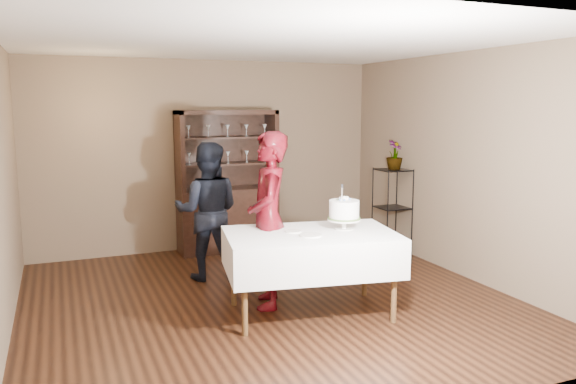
# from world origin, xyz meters

# --- Properties ---
(floor) EXTENTS (5.00, 5.00, 0.00)m
(floor) POSITION_xyz_m (0.00, 0.00, 0.00)
(floor) COLOR black
(floor) RESTS_ON ground
(ceiling) EXTENTS (5.00, 5.00, 0.00)m
(ceiling) POSITION_xyz_m (0.00, 0.00, 2.70)
(ceiling) COLOR white
(ceiling) RESTS_ON back_wall
(back_wall) EXTENTS (5.00, 0.02, 2.70)m
(back_wall) POSITION_xyz_m (0.00, 2.50, 1.35)
(back_wall) COLOR brown
(back_wall) RESTS_ON floor
(wall_right) EXTENTS (0.02, 5.00, 2.70)m
(wall_right) POSITION_xyz_m (2.50, 0.00, 1.35)
(wall_right) COLOR brown
(wall_right) RESTS_ON floor
(china_hutch) EXTENTS (1.40, 0.48, 2.00)m
(china_hutch) POSITION_xyz_m (0.20, 2.25, 0.66)
(china_hutch) COLOR black
(china_hutch) RESTS_ON floor
(plant_etagere) EXTENTS (0.42, 0.42, 1.20)m
(plant_etagere) POSITION_xyz_m (2.28, 1.20, 0.65)
(plant_etagere) COLOR black
(plant_etagere) RESTS_ON floor
(cake_table) EXTENTS (1.81, 1.29, 0.83)m
(cake_table) POSITION_xyz_m (0.25, -0.49, 0.64)
(cake_table) COLOR white
(cake_table) RESTS_ON floor
(woman) EXTENTS (0.62, 0.76, 1.81)m
(woman) POSITION_xyz_m (-0.05, -0.10, 0.91)
(woman) COLOR #3E0510
(woman) RESTS_ON floor
(man) EXTENTS (0.96, 0.86, 1.64)m
(man) POSITION_xyz_m (-0.40, 1.04, 0.82)
(man) COLOR black
(man) RESTS_ON floor
(cake) EXTENTS (0.40, 0.40, 0.46)m
(cake) POSITION_xyz_m (0.62, -0.48, 1.02)
(cake) COLOR white
(cake) RESTS_ON cake_table
(plate_near) EXTENTS (0.28, 0.28, 0.01)m
(plate_near) POSITION_xyz_m (0.18, -0.62, 0.84)
(plate_near) COLOR white
(plate_near) RESTS_ON cake_table
(plate_far) EXTENTS (0.21, 0.21, 0.01)m
(plate_far) POSITION_xyz_m (0.10, -0.40, 0.84)
(plate_far) COLOR white
(plate_far) RESTS_ON cake_table
(potted_plant) EXTENTS (0.31, 0.31, 0.40)m
(potted_plant) POSITION_xyz_m (2.28, 1.18, 1.39)
(potted_plant) COLOR #4D6932
(potted_plant) RESTS_ON plant_etagere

